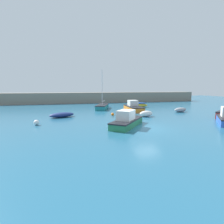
{
  "coord_description": "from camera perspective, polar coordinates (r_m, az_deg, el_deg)",
  "views": [
    {
      "loc": [
        -7.69,
        -15.66,
        4.02
      ],
      "look_at": [
        -1.75,
        7.47,
        0.66
      ],
      "focal_mm": 28.0,
      "sensor_mm": 36.0,
      "label": 1
    }
  ],
  "objects": [
    {
      "name": "mooring_buoy_orange",
      "position": [
        25.05,
        0.2,
        -0.75
      ],
      "size": [
        0.42,
        0.42,
        0.42
      ],
      "primitive_type": "sphere",
      "color": "orange",
      "rests_on": "ground_plane"
    },
    {
      "name": "motorboat_with_cabin",
      "position": [
        18.25,
        4.85,
        -2.79
      ],
      "size": [
        4.98,
        5.54,
        1.73
      ],
      "rotation": [
        0.0,
        0.0,
        0.89
      ],
      "color": "#287A4C",
      "rests_on": "ground_plane"
    },
    {
      "name": "sailboat_tall_mast",
      "position": [
        32.76,
        -3.2,
        1.76
      ],
      "size": [
        3.55,
        5.87,
        7.25
      ],
      "rotation": [
        0.0,
        0.0,
        4.36
      ],
      "color": "teal",
      "rests_on": "ground_plane"
    },
    {
      "name": "harbor_breakwater",
      "position": [
        47.2,
        -5.02,
        4.74
      ],
      "size": [
        56.47,
        3.87,
        2.72
      ],
      "primitive_type": "cube",
      "color": "gray",
      "rests_on": "ground_plane"
    },
    {
      "name": "rowboat_with_red_cover",
      "position": [
        36.82,
        8.81,
        2.37
      ],
      "size": [
        3.66,
        2.76,
        0.92
      ],
      "rotation": [
        0.0,
        0.0,
        2.68
      ],
      "color": "yellow",
      "rests_on": "ground_plane"
    },
    {
      "name": "fishing_dinghy_green",
      "position": [
        30.99,
        21.42,
        0.69
      ],
      "size": [
        2.5,
        1.38,
        0.74
      ],
      "rotation": [
        0.0,
        0.0,
        0.18
      ],
      "color": "gray",
      "rests_on": "ground_plane"
    },
    {
      "name": "rowboat_white_midwater",
      "position": [
        24.7,
        -16.07,
        -0.92
      ],
      "size": [
        3.62,
        2.37,
        0.65
      ],
      "rotation": [
        0.0,
        0.0,
        0.34
      ],
      "color": "navy",
      "rests_on": "ground_plane"
    },
    {
      "name": "dinghy_near_pier",
      "position": [
        24.7,
        11.08,
        -0.55
      ],
      "size": [
        2.08,
        1.17,
        0.83
      ],
      "rotation": [
        0.0,
        0.0,
        0.12
      ],
      "color": "white",
      "rests_on": "ground_plane"
    },
    {
      "name": "ground_plane",
      "position": [
        17.93,
        11.49,
        -5.45
      ],
      "size": [
        120.0,
        120.0,
        0.2
      ],
      "primitive_type": "cube",
      "color": "#235B7A"
    },
    {
      "name": "mooring_buoy_white",
      "position": [
        20.48,
        -23.45,
        -3.17
      ],
      "size": [
        0.57,
        0.57,
        0.57
      ],
      "primitive_type": "sphere",
      "color": "white",
      "rests_on": "ground_plane"
    },
    {
      "name": "cabin_cruiser_white",
      "position": [
        30.71,
        6.95,
        1.59
      ],
      "size": [
        2.57,
        6.24,
        1.8
      ],
      "rotation": [
        0.0,
        0.0,
        4.63
      ],
      "color": "orange",
      "rests_on": "ground_plane"
    }
  ]
}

